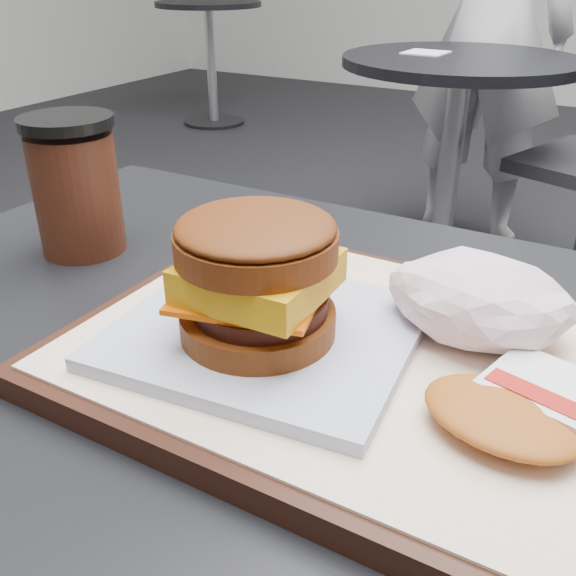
{
  "coord_description": "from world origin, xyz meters",
  "views": [
    {
      "loc": [
        0.19,
        -0.31,
        1.02
      ],
      "look_at": [
        0.02,
        -0.01,
        0.83
      ],
      "focal_mm": 40.0,
      "sensor_mm": 36.0,
      "label": 1
    }
  ],
  "objects_px": {
    "breakfast_sandwich": "(260,291)",
    "crumpled_wrapper": "(480,299)",
    "coffee_cup": "(76,188)",
    "hash_brown": "(539,411)",
    "patron": "(490,29)",
    "customer_table": "(276,550)",
    "neighbor_table": "(454,125)",
    "serving_tray": "(361,359)"
  },
  "relations": [
    {
      "from": "breakfast_sandwich",
      "to": "crumpled_wrapper",
      "type": "distance_m",
      "value": 0.14
    },
    {
      "from": "crumpled_wrapper",
      "to": "coffee_cup",
      "type": "relative_size",
      "value": 0.96
    },
    {
      "from": "breakfast_sandwich",
      "to": "hash_brown",
      "type": "bearing_deg",
      "value": 1.35
    },
    {
      "from": "patron",
      "to": "customer_table",
      "type": "bearing_deg",
      "value": 102.49
    },
    {
      "from": "customer_table",
      "to": "neighbor_table",
      "type": "distance_m",
      "value": 1.69
    },
    {
      "from": "crumpled_wrapper",
      "to": "coffee_cup",
      "type": "xyz_separation_m",
      "value": [
        -0.37,
        0.0,
        0.01
      ]
    },
    {
      "from": "customer_table",
      "to": "crumpled_wrapper",
      "type": "distance_m",
      "value": 0.27
    },
    {
      "from": "serving_tray",
      "to": "neighbor_table",
      "type": "height_order",
      "value": "serving_tray"
    },
    {
      "from": "patron",
      "to": "hash_brown",
      "type": "bearing_deg",
      "value": 106.76
    },
    {
      "from": "coffee_cup",
      "to": "neighbor_table",
      "type": "distance_m",
      "value": 1.6
    },
    {
      "from": "serving_tray",
      "to": "crumpled_wrapper",
      "type": "bearing_deg",
      "value": 40.57
    },
    {
      "from": "coffee_cup",
      "to": "neighbor_table",
      "type": "height_order",
      "value": "coffee_cup"
    },
    {
      "from": "hash_brown",
      "to": "crumpled_wrapper",
      "type": "xyz_separation_m",
      "value": [
        -0.05,
        0.08,
        0.02
      ]
    },
    {
      "from": "serving_tray",
      "to": "hash_brown",
      "type": "height_order",
      "value": "hash_brown"
    },
    {
      "from": "breakfast_sandwich",
      "to": "customer_table",
      "type": "bearing_deg",
      "value": 74.14
    },
    {
      "from": "patron",
      "to": "neighbor_table",
      "type": "bearing_deg",
      "value": 97.76
    },
    {
      "from": "customer_table",
      "to": "breakfast_sandwich",
      "type": "bearing_deg",
      "value": -105.86
    },
    {
      "from": "breakfast_sandwich",
      "to": "crumpled_wrapper",
      "type": "height_order",
      "value": "breakfast_sandwich"
    },
    {
      "from": "hash_brown",
      "to": "crumpled_wrapper",
      "type": "height_order",
      "value": "crumpled_wrapper"
    },
    {
      "from": "breakfast_sandwich",
      "to": "patron",
      "type": "relative_size",
      "value": 0.13
    },
    {
      "from": "serving_tray",
      "to": "customer_table",
      "type": "bearing_deg",
      "value": -160.34
    },
    {
      "from": "customer_table",
      "to": "breakfast_sandwich",
      "type": "height_order",
      "value": "breakfast_sandwich"
    },
    {
      "from": "customer_table",
      "to": "coffee_cup",
      "type": "distance_m",
      "value": 0.36
    },
    {
      "from": "hash_brown",
      "to": "neighbor_table",
      "type": "bearing_deg",
      "value": 107.45
    },
    {
      "from": "crumpled_wrapper",
      "to": "breakfast_sandwich",
      "type": "bearing_deg",
      "value": -145.32
    },
    {
      "from": "breakfast_sandwich",
      "to": "patron",
      "type": "xyz_separation_m",
      "value": [
        -0.4,
        2.17,
        -0.05
      ]
    },
    {
      "from": "breakfast_sandwich",
      "to": "coffee_cup",
      "type": "height_order",
      "value": "coffee_cup"
    },
    {
      "from": "breakfast_sandwich",
      "to": "coffee_cup",
      "type": "relative_size",
      "value": 1.66
    },
    {
      "from": "crumpled_wrapper",
      "to": "patron",
      "type": "relative_size",
      "value": 0.08
    },
    {
      "from": "hash_brown",
      "to": "coffee_cup",
      "type": "xyz_separation_m",
      "value": [
        -0.42,
        0.08,
        0.03
      ]
    },
    {
      "from": "hash_brown",
      "to": "neighbor_table",
      "type": "relative_size",
      "value": 0.17
    },
    {
      "from": "customer_table",
      "to": "neighbor_table",
      "type": "bearing_deg",
      "value": 101.98
    },
    {
      "from": "serving_tray",
      "to": "coffee_cup",
      "type": "xyz_separation_m",
      "value": [
        -0.31,
        0.05,
        0.05
      ]
    },
    {
      "from": "crumpled_wrapper",
      "to": "patron",
      "type": "height_order",
      "value": "patron"
    },
    {
      "from": "crumpled_wrapper",
      "to": "coffee_cup",
      "type": "height_order",
      "value": "coffee_cup"
    },
    {
      "from": "serving_tray",
      "to": "patron",
      "type": "relative_size",
      "value": 0.24
    },
    {
      "from": "customer_table",
      "to": "hash_brown",
      "type": "relative_size",
      "value": 6.22
    },
    {
      "from": "hash_brown",
      "to": "coffee_cup",
      "type": "height_order",
      "value": "coffee_cup"
    },
    {
      "from": "crumpled_wrapper",
      "to": "neighbor_table",
      "type": "distance_m",
      "value": 1.67
    },
    {
      "from": "breakfast_sandwich",
      "to": "hash_brown",
      "type": "distance_m",
      "value": 0.18
    },
    {
      "from": "coffee_cup",
      "to": "breakfast_sandwich",
      "type": "bearing_deg",
      "value": -18.65
    },
    {
      "from": "customer_table",
      "to": "patron",
      "type": "xyz_separation_m",
      "value": [
        -0.4,
        2.16,
        0.19
      ]
    }
  ]
}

